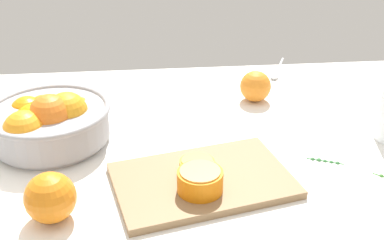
% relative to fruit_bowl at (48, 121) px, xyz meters
% --- Properties ---
extents(ground_plane, '(1.43, 0.88, 0.03)m').
position_rel_fruit_bowl_xyz_m(ground_plane, '(0.27, -0.04, -0.07)').
color(ground_plane, white).
extents(fruit_bowl, '(0.25, 0.25, 0.12)m').
position_rel_fruit_bowl_xyz_m(fruit_bowl, '(0.00, 0.00, 0.00)').
color(fruit_bowl, '#99999E').
rests_on(fruit_bowl, ground_plane).
extents(cutting_board, '(0.35, 0.27, 0.01)m').
position_rel_fruit_bowl_xyz_m(cutting_board, '(0.30, -0.18, -0.04)').
color(cutting_board, olive).
rests_on(cutting_board, ground_plane).
extents(orange_half_0, '(0.08, 0.08, 0.04)m').
position_rel_fruit_bowl_xyz_m(orange_half_0, '(0.29, -0.22, -0.02)').
color(orange_half_0, orange).
rests_on(orange_half_0, cutting_board).
extents(orange_half_1, '(0.07, 0.07, 0.03)m').
position_rel_fruit_bowl_xyz_m(orange_half_1, '(0.29, -0.19, -0.02)').
color(orange_half_1, orange).
rests_on(orange_half_1, cutting_board).
extents(orange_half_2, '(0.06, 0.06, 0.03)m').
position_rel_fruit_bowl_xyz_m(orange_half_2, '(0.29, -0.17, -0.02)').
color(orange_half_2, orange).
rests_on(orange_half_2, cutting_board).
extents(loose_orange_1, '(0.08, 0.08, 0.08)m').
position_rel_fruit_bowl_xyz_m(loose_orange_1, '(0.04, -0.25, -0.01)').
color(loose_orange_1, orange).
rests_on(loose_orange_1, ground_plane).
extents(loose_orange_2, '(0.08, 0.08, 0.08)m').
position_rel_fruit_bowl_xyz_m(loose_orange_2, '(0.47, 0.16, -0.01)').
color(loose_orange_2, orange).
rests_on(loose_orange_2, ground_plane).
extents(spoon, '(0.09, 0.17, 0.01)m').
position_rel_fruit_bowl_xyz_m(spoon, '(0.58, 0.34, -0.05)').
color(spoon, silver).
rests_on(spoon, ground_plane).
extents(herb_sprig_1, '(0.07, 0.03, 0.01)m').
position_rel_fruit_bowl_xyz_m(herb_sprig_1, '(0.55, -0.13, -0.05)').
color(herb_sprig_1, '#3C7D43').
rests_on(herb_sprig_1, ground_plane).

